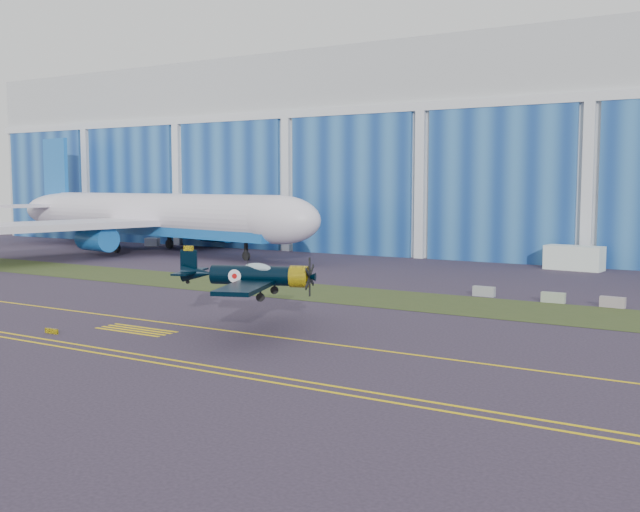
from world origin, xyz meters
The scene contains 15 objects.
ground centered at (0.00, 0.00, 0.00)m, with size 260.00×260.00×0.00m, color #362C3D.
grass_median centered at (0.00, 14.00, 0.02)m, with size 260.00×10.00×0.02m, color #475128.
hangar centered at (0.00, 71.79, 14.96)m, with size 220.00×45.70×30.00m.
taxiway_centreline centered at (0.00, -5.00, 0.01)m, with size 200.00×0.20×0.02m, color yellow.
edge_line_near centered at (0.00, -14.50, 0.01)m, with size 80.00×0.20×0.02m, color yellow.
edge_line_far centered at (0.00, -13.50, 0.01)m, with size 80.00×0.20×0.02m, color yellow.
hold_short_ladder centered at (-18.00, -8.10, 0.01)m, with size 6.00×2.40×0.02m, color yellow, non-canonical shape.
guard_board_left centered at (-22.00, -12.00, 0.17)m, with size 1.20×0.15×0.35m, color yellow.
warbird centered at (-10.90, -4.13, 3.88)m, with size 14.54×15.92×3.88m.
jetliner centered at (-59.98, 37.82, 12.44)m, with size 80.72×71.92×24.87m.
shipping_container centered at (-0.54, 45.68, 1.44)m, with size 6.63×2.65×2.87m, color white.
cart centered at (-67.90, 45.08, 0.66)m, with size 2.20×1.32×1.32m, color silver.
barrier_a centered at (-2.59, 19.80, 0.45)m, with size 2.00×0.60×0.90m, color gray.
barrier_b centered at (3.73, 19.28, 0.45)m, with size 2.00×0.60×0.90m, color #929F88.
barrier_c centered at (8.54, 19.26, 0.45)m, with size 2.00×0.60×0.90m, color gray.
Camera 1 is at (19.72, -45.22, 10.11)m, focal length 42.00 mm.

